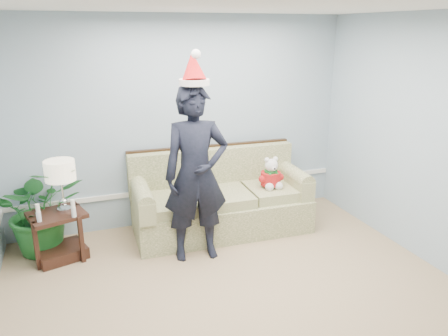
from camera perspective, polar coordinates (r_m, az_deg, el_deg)
The scene contains 10 objects.
room_shell at distance 3.45m, azimuth 5.21°, elevation -2.03°, with size 4.54×5.04×2.74m.
wainscot_trim at distance 4.60m, azimuth -15.34°, elevation -9.61°, with size 4.49×4.99×0.06m.
sofa at distance 5.69m, azimuth -0.56°, elevation -4.40°, with size 2.26×1.04×1.04m.
side_table at distance 5.36m, azimuth -20.66°, elevation -8.85°, with size 0.69×0.62×0.56m.
table_lamp at distance 5.11m, azimuth -20.63°, elevation -0.58°, with size 0.33×0.33×0.59m.
candle_pair at distance 5.02m, azimuth -21.08°, elevation -5.29°, with size 0.40×0.05×0.20m.
houseplant at distance 5.48m, azimuth -22.78°, elevation -4.94°, with size 0.95×0.83×1.06m, color #1C6125.
man at distance 4.79m, azimuth -3.66°, elevation -0.88°, with size 0.72×0.47×1.97m, color black.
santa_hat at distance 4.58m, azimuth -4.01°, elevation 12.74°, with size 0.34×0.38×0.37m.
teddy_bear at distance 5.65m, azimuth 6.16°, elevation -1.12°, with size 0.26×0.29×0.42m.
Camera 1 is at (-1.41, -2.92, 2.51)m, focal length 35.00 mm.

